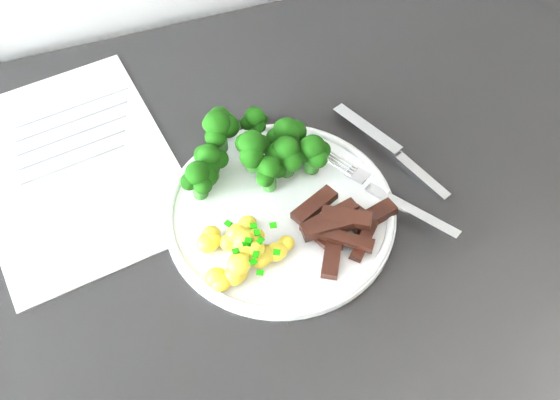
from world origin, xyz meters
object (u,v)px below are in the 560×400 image
object	(u,v)px
broccoli	(255,147)
knife	(404,161)
recipe_paper	(74,166)
beef_strips	(341,226)
counter	(224,377)
potatoes	(240,253)
fork	(393,198)
plate	(280,212)

from	to	relation	value
broccoli	knife	distance (m)	0.17
recipe_paper	beef_strips	bearing A→B (deg)	-36.45
recipe_paper	counter	bearing A→B (deg)	-45.63
counter	recipe_paper	xyz separation A→B (m)	(-0.11, 0.12, 0.47)
counter	potatoes	xyz separation A→B (m)	(0.03, -0.07, 0.49)
beef_strips	knife	size ratio (longest dim) A/B	0.67
broccoli	beef_strips	world-z (taller)	broccoli
broccoli	fork	xyz separation A→B (m)	(0.13, -0.10, -0.03)
plate	knife	xyz separation A→B (m)	(0.16, 0.02, 0.00)
counter	fork	xyz separation A→B (m)	(0.21, -0.05, 0.49)
fork	plate	bearing A→B (deg)	166.39
plate	fork	world-z (taller)	fork
counter	fork	bearing A→B (deg)	-14.69
fork	counter	bearing A→B (deg)	165.31
plate	broccoli	xyz separation A→B (m)	(-0.01, 0.07, 0.04)
recipe_paper	knife	world-z (taller)	knife
broccoli	beef_strips	size ratio (longest dim) A/B	1.49
recipe_paper	beef_strips	size ratio (longest dim) A/B	2.98
plate	broccoli	bearing A→B (deg)	95.14
plate	potatoes	distance (m)	0.08
plate	fork	size ratio (longest dim) A/B	1.64
potatoes	beef_strips	world-z (taller)	potatoes
counter	knife	bearing A→B (deg)	-1.50
recipe_paper	beef_strips	world-z (taller)	beef_strips
recipe_paper	broccoli	xyz separation A→B (m)	(0.20, -0.08, 0.04)
counter	knife	distance (m)	0.54
beef_strips	knife	distance (m)	0.13
counter	broccoli	size ratio (longest dim) A/B	14.81
recipe_paper	beef_strips	distance (m)	0.32
broccoli	knife	bearing A→B (deg)	-16.17
broccoli	knife	size ratio (longest dim) A/B	1.00
beef_strips	knife	xyz separation A→B (m)	(0.11, 0.07, -0.01)
beef_strips	potatoes	bearing A→B (deg)	179.11
counter	broccoli	world-z (taller)	broccoli
knife	beef_strips	bearing A→B (deg)	-148.20
fork	knife	bearing A→B (deg)	51.98
potatoes	counter	bearing A→B (deg)	113.94
counter	fork	world-z (taller)	fork
broccoli	knife	world-z (taller)	broccoli
counter	plate	distance (m)	0.49
recipe_paper	knife	distance (m)	0.38
plate	beef_strips	world-z (taller)	beef_strips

